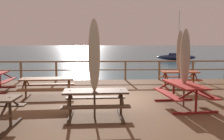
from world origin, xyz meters
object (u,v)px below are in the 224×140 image
Objects in this scene: patio_umbrella_tall_mid_left at (94,55)px; sailboat_distant at (176,57)px; patio_umbrella_tall_back_left at (185,57)px; picnic_table_back_left at (184,90)px; patio_umbrella_short_back at (180,51)px; picnic_table_mid_left at (47,84)px; picnic_table_mid_centre at (96,98)px; picnic_table_front_right at (180,76)px.

patio_umbrella_tall_mid_left is 34.83m from sailboat_distant.
sailboat_distant is at bearing 69.12° from patio_umbrella_tall_mid_left.
patio_umbrella_tall_back_left is 3.13m from patio_umbrella_tall_mid_left.
picnic_table_back_left is 0.83× the size of patio_umbrella_short_back.
patio_umbrella_tall_back_left is at bearing -16.71° from picnic_table_mid_left.
patio_umbrella_tall_back_left is (0.02, 0.05, 1.05)m from picnic_table_back_left.
picnic_table_mid_centre is 0.88× the size of picnic_table_mid_left.
picnic_table_back_left is at bearing -105.56° from patio_umbrella_short_back.
patio_umbrella_short_back is at bearing -107.02° from sailboat_distant.
sailboat_distant is at bearing 73.01° from picnic_table_front_right.
picnic_table_front_right is 6.08m from patio_umbrella_tall_mid_left.
patio_umbrella_tall_mid_left is 1.03× the size of patio_umbrella_short_back.
patio_umbrella_tall_mid_left is (-2.88, -1.10, 1.17)m from picnic_table_back_left.
patio_umbrella_short_back is (5.65, 1.99, 1.13)m from picnic_table_mid_left.
picnic_table_mid_centre is 3.26m from patio_umbrella_tall_back_left.
picnic_table_mid_left is at bearing 162.61° from picnic_table_back_left.
picnic_table_back_left is at bearing -106.86° from sailboat_distant.
picnic_table_front_right is at bearing 74.32° from patio_umbrella_tall_back_left.
patio_umbrella_tall_mid_left reaches higher than picnic_table_mid_centre.
patio_umbrella_tall_mid_left is 0.35× the size of sailboat_distant.
sailboat_distant is (8.55, 27.95, -1.80)m from patio_umbrella_short_back.
sailboat_distant is at bearing 72.98° from patio_umbrella_short_back.
picnic_table_mid_centre is at bearing -158.81° from patio_umbrella_tall_back_left.
picnic_table_mid_centre is at bearing -130.34° from picnic_table_front_right.
patio_umbrella_tall_back_left is 32.80m from sailboat_distant.
patio_umbrella_tall_back_left reaches higher than picnic_table_mid_left.
sailboat_distant is (8.54, 27.96, -0.66)m from picnic_table_front_right.
patio_umbrella_tall_mid_left is 5.96m from patio_umbrella_short_back.
patio_umbrella_tall_back_left is at bearing 21.65° from patio_umbrella_tall_mid_left.
sailboat_distant is at bearing 73.15° from patio_umbrella_tall_back_left.
patio_umbrella_tall_mid_left is (-3.86, -4.54, 1.18)m from picnic_table_front_right.
patio_umbrella_tall_back_left is 0.93× the size of patio_umbrella_tall_mid_left.
picnic_table_back_left is 1.25× the size of picnic_table_front_right.
picnic_table_mid_centre and picnic_table_mid_left have the same top height.
picnic_table_mid_left is 3.35m from patio_umbrella_tall_mid_left.
patio_umbrella_tall_back_left is 0.95× the size of patio_umbrella_short_back.
patio_umbrella_short_back reaches higher than picnic_table_mid_left.
sailboat_distant reaches higher than picnic_table_back_left.
picnic_table_mid_centre is 5.91m from picnic_table_front_right.
patio_umbrella_short_back is at bearing 74.57° from patio_umbrella_tall_back_left.
picnic_table_back_left is 0.80× the size of patio_umbrella_tall_mid_left.
picnic_table_mid_left is 0.75× the size of patio_umbrella_tall_mid_left.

